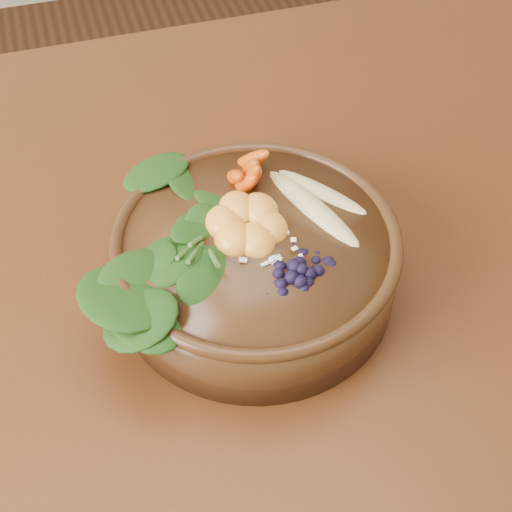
% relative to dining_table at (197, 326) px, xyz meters
% --- Properties ---
extents(dining_table, '(1.60, 0.90, 0.75)m').
position_rel_dining_table_xyz_m(dining_table, '(0.00, 0.00, 0.00)').
color(dining_table, '#331C0C').
rests_on(dining_table, ground).
extents(stoneware_bowl, '(0.34, 0.34, 0.07)m').
position_rel_dining_table_xyz_m(stoneware_bowl, '(0.06, -0.04, 0.13)').
color(stoneware_bowl, '#432611').
rests_on(stoneware_bowl, dining_table).
extents(kale_heap, '(0.22, 0.21, 0.04)m').
position_rel_dining_table_xyz_m(kale_heap, '(-0.00, -0.00, 0.18)').
color(kale_heap, '#1E4811').
rests_on(kale_heap, stoneware_bowl).
extents(carrot_cluster, '(0.07, 0.07, 0.07)m').
position_rel_dining_table_xyz_m(carrot_cluster, '(0.07, 0.04, 0.20)').
color(carrot_cluster, '#D6500F').
rests_on(carrot_cluster, stoneware_bowl).
extents(banana_halves, '(0.10, 0.15, 0.03)m').
position_rel_dining_table_xyz_m(banana_halves, '(0.13, -0.01, 0.18)').
color(banana_halves, '#E0CC84').
rests_on(banana_halves, stoneware_bowl).
extents(mandarin_cluster, '(0.10, 0.11, 0.03)m').
position_rel_dining_table_xyz_m(mandarin_cluster, '(0.05, -0.02, 0.18)').
color(mandarin_cluster, '#FF9A2E').
rests_on(mandarin_cluster, stoneware_bowl).
extents(blueberry_pile, '(0.15, 0.13, 0.04)m').
position_rel_dining_table_xyz_m(blueberry_pile, '(0.08, -0.09, 0.18)').
color(blueberry_pile, black).
rests_on(blueberry_pile, stoneware_bowl).
extents(coconut_flakes, '(0.10, 0.09, 0.01)m').
position_rel_dining_table_xyz_m(coconut_flakes, '(0.06, -0.05, 0.17)').
color(coconut_flakes, white).
rests_on(coconut_flakes, stoneware_bowl).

